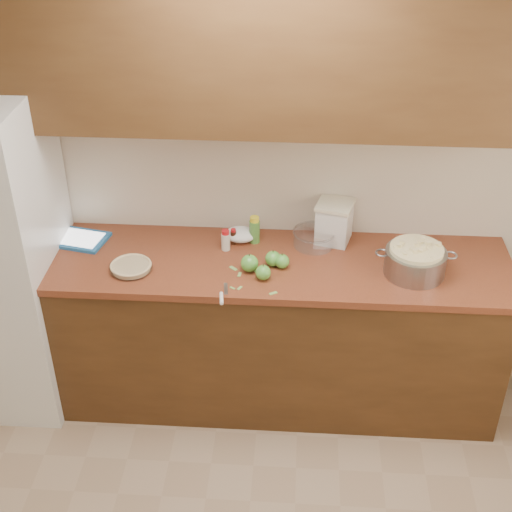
# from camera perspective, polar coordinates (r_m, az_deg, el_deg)

# --- Properties ---
(room_shell) EXTENTS (3.60, 3.60, 3.60)m
(room_shell) POSITION_cam_1_polar(r_m,az_deg,el_deg) (2.35, -1.82, -12.41)
(room_shell) COLOR #A18568
(room_shell) RESTS_ON ground
(counter_run) EXTENTS (2.64, 0.68, 0.92)m
(counter_run) POSITION_cam_1_polar(r_m,az_deg,el_deg) (4.01, 0.35, -5.85)
(counter_run) COLOR #502F16
(counter_run) RESTS_ON ground
(upper_cabinets) EXTENTS (2.60, 0.34, 0.70)m
(upper_cabinets) POSITION_cam_1_polar(r_m,az_deg,el_deg) (3.44, 0.59, 15.61)
(upper_cabinets) COLOR #55361A
(upper_cabinets) RESTS_ON room_shell
(pie) EXTENTS (0.22, 0.22, 0.04)m
(pie) POSITION_cam_1_polar(r_m,az_deg,el_deg) (3.71, -9.97, -0.85)
(pie) COLOR silver
(pie) RESTS_ON counter_run
(colander) EXTENTS (0.41, 0.31, 0.15)m
(colander) POSITION_cam_1_polar(r_m,az_deg,el_deg) (3.69, 12.62, -0.39)
(colander) COLOR gray
(colander) RESTS_ON counter_run
(flour_canister) EXTENTS (0.23, 0.23, 0.23)m
(flour_canister) POSITION_cam_1_polar(r_m,az_deg,el_deg) (3.88, 6.27, 2.76)
(flour_canister) COLOR white
(flour_canister) RESTS_ON counter_run
(tablet) EXTENTS (0.32, 0.27, 0.02)m
(tablet) POSITION_cam_1_polar(r_m,az_deg,el_deg) (4.02, -13.88, 1.29)
(tablet) COLOR #20619E
(tablet) RESTS_ON counter_run
(paring_knife) EXTENTS (0.04, 0.19, 0.02)m
(paring_knife) POSITION_cam_1_polar(r_m,az_deg,el_deg) (3.47, -2.73, -3.29)
(paring_knife) COLOR gray
(paring_knife) RESTS_ON counter_run
(lemon_bottle) EXTENTS (0.06, 0.06, 0.15)m
(lemon_bottle) POSITION_cam_1_polar(r_m,az_deg,el_deg) (3.86, -0.12, 2.09)
(lemon_bottle) COLOR #4C8C38
(lemon_bottle) RESTS_ON counter_run
(cinnamon_shaker) EXTENTS (0.05, 0.05, 0.12)m
(cinnamon_shaker) POSITION_cam_1_polar(r_m,az_deg,el_deg) (3.81, -2.44, 1.25)
(cinnamon_shaker) COLOR beige
(cinnamon_shaker) RESTS_ON counter_run
(vanilla_bottle) EXTENTS (0.03, 0.03, 0.09)m
(vanilla_bottle) POSITION_cam_1_polar(r_m,az_deg,el_deg) (3.86, -1.82, 1.57)
(vanilla_bottle) COLOR black
(vanilla_bottle) RESTS_ON counter_run
(mixing_bowl) EXTENTS (0.23, 0.23, 0.09)m
(mixing_bowl) POSITION_cam_1_polar(r_m,az_deg,el_deg) (3.86, 4.66, 1.50)
(mixing_bowl) COLOR silver
(mixing_bowl) RESTS_ON counter_run
(paper_towel) EXTENTS (0.18, 0.15, 0.07)m
(paper_towel) POSITION_cam_1_polar(r_m,az_deg,el_deg) (3.90, -1.24, 1.74)
(paper_towel) COLOR white
(paper_towel) RESTS_ON counter_run
(apple_left) EXTENTS (0.09, 0.09, 0.10)m
(apple_left) POSITION_cam_1_polar(r_m,az_deg,el_deg) (3.64, -0.52, -0.58)
(apple_left) COLOR #52A139
(apple_left) RESTS_ON counter_run
(apple_center) EXTENTS (0.08, 0.08, 0.09)m
(apple_center) POSITION_cam_1_polar(r_m,az_deg,el_deg) (3.68, 1.37, -0.21)
(apple_center) COLOR #52A139
(apple_center) RESTS_ON counter_run
(apple_front) EXTENTS (0.08, 0.08, 0.09)m
(apple_front) POSITION_cam_1_polar(r_m,az_deg,el_deg) (3.58, 0.58, -1.33)
(apple_front) COLOR #52A139
(apple_front) RESTS_ON counter_run
(apple_extra) EXTENTS (0.08, 0.08, 0.09)m
(apple_extra) POSITION_cam_1_polar(r_m,az_deg,el_deg) (3.67, 2.09, -0.43)
(apple_extra) COLOR #52A139
(apple_extra) RESTS_ON counter_run
(peel_a) EXTENTS (0.02, 0.04, 0.00)m
(peel_a) POSITION_cam_1_polar(r_m,az_deg,el_deg) (3.63, -1.33, -1.49)
(peel_a) COLOR #81B357
(peel_a) RESTS_ON counter_run
(peel_b) EXTENTS (0.03, 0.03, 0.00)m
(peel_b) POSITION_cam_1_polar(r_m,az_deg,el_deg) (3.53, -1.32, -2.58)
(peel_b) COLOR #81B357
(peel_b) RESTS_ON counter_run
(peel_c) EXTENTS (0.03, 0.03, 0.00)m
(peel_c) POSITION_cam_1_polar(r_m,az_deg,el_deg) (3.53, -1.90, -2.57)
(peel_c) COLOR #81B357
(peel_c) RESTS_ON counter_run
(peel_d) EXTENTS (0.04, 0.03, 0.00)m
(peel_d) POSITION_cam_1_polar(r_m,az_deg,el_deg) (3.50, 1.39, -2.99)
(peel_d) COLOR #81B357
(peel_d) RESTS_ON counter_run
(peel_e) EXTENTS (0.05, 0.05, 0.00)m
(peel_e) POSITION_cam_1_polar(r_m,az_deg,el_deg) (3.68, -1.83, -0.99)
(peel_e) COLOR #81B357
(peel_e) RESTS_ON counter_run
(peel_f) EXTENTS (0.04, 0.05, 0.00)m
(peel_f) POSITION_cam_1_polar(r_m,az_deg,el_deg) (3.65, 0.07, -1.31)
(peel_f) COLOR #81B357
(peel_f) RESTS_ON counter_run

